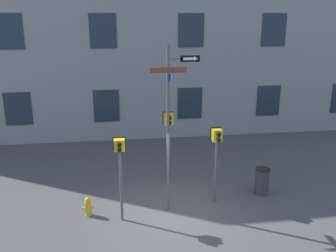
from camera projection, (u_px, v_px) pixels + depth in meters
ground_plane at (171, 213)px, 11.50m from camera, size 60.00×60.00×0.00m
street_sign_pole at (170, 118)px, 10.87m from camera, size 1.43×0.87×5.09m
pedestrian_signal_left at (120, 158)px, 10.57m from camera, size 0.36×0.40×2.56m
pedestrian_signal_right at (217, 145)px, 11.62m from camera, size 0.35×0.40×2.51m
pedestrian_signal_across at (169, 128)px, 13.05m from camera, size 0.38×0.40×2.62m
fire_hydrant at (88, 207)px, 11.30m from camera, size 0.35×0.19×0.60m
trash_bin at (262, 181)px, 12.64m from camera, size 0.50×0.50×0.91m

